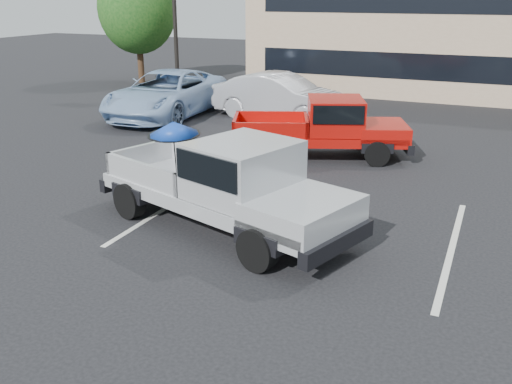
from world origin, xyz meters
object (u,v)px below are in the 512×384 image
silver_pickup (234,182)px  tree_left (137,8)px  silver_sedan (280,97)px  blue_suv (167,94)px  red_pickup (329,125)px

silver_pickup → tree_left: bearing=147.7°
tree_left → silver_sedan: 11.72m
silver_pickup → blue_suv: bearing=146.7°
red_pickup → tree_left: bearing=122.0°
red_pickup → silver_sedan: red_pickup is taller
silver_pickup → silver_sedan: bearing=124.9°
silver_pickup → blue_suv: 11.57m
tree_left → silver_sedan: (9.92, -5.54, -2.90)m
red_pickup → silver_pickup: bearing=-112.4°
red_pickup → blue_suv: size_ratio=0.90×
tree_left → blue_suv: size_ratio=0.99×
silver_pickup → blue_suv: size_ratio=0.99×
silver_pickup → red_pickup: size_ratio=1.10×
silver_pickup → blue_suv: silver_pickup is taller
tree_left → red_pickup: (13.10, -9.89, -2.80)m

